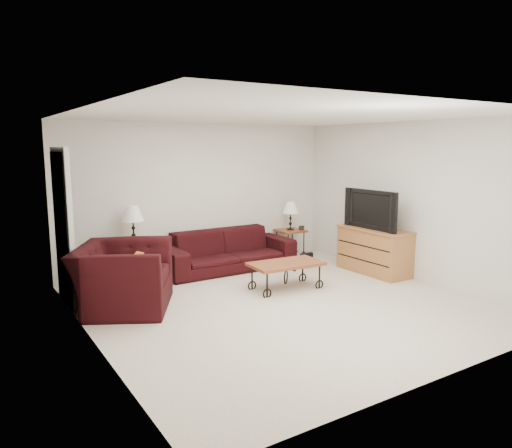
{
  "coord_description": "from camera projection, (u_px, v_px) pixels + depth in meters",
  "views": [
    {
      "loc": [
        -3.66,
        -5.1,
        2.12
      ],
      "look_at": [
        0.0,
        0.7,
        1.0
      ],
      "focal_mm": 33.81,
      "sensor_mm": 36.0,
      "label": 1
    }
  ],
  "objects": [
    {
      "name": "television",
      "position": [
        375.0,
        209.0,
        7.95
      ],
      "size": [
        0.15,
        1.13,
        0.65
      ],
      "primitive_type": "imported",
      "rotation": [
        0.0,
        0.0,
        -1.57
      ],
      "color": "black",
      "rests_on": "tv_stand"
    },
    {
      "name": "wall_right",
      "position": [
        413.0,
        201.0,
        7.64
      ],
      "size": [
        0.02,
        5.0,
        2.5
      ],
      "primitive_type": "cube",
      "color": "silver",
      "rests_on": "ground"
    },
    {
      "name": "side_table_left",
      "position": [
        135.0,
        262.0,
        7.62
      ],
      "size": [
        0.57,
        0.57,
        0.6
      ],
      "primitive_type": "cube",
      "rotation": [
        0.0,
        0.0,
        -0.04
      ],
      "color": "brown",
      "rests_on": "ground"
    },
    {
      "name": "wall_left",
      "position": [
        89.0,
        230.0,
        5.01
      ],
      "size": [
        0.02,
        5.0,
        2.5
      ],
      "primitive_type": "cube",
      "color": "silver",
      "rests_on": "ground"
    },
    {
      "name": "wall_back",
      "position": [
        201.0,
        196.0,
        8.41
      ],
      "size": [
        5.0,
        0.02,
        2.5
      ],
      "primitive_type": "cube",
      "color": "silver",
      "rests_on": "ground"
    },
    {
      "name": "tv_stand",
      "position": [
        374.0,
        251.0,
        8.08
      ],
      "size": [
        0.53,
        1.26,
        0.76
      ],
      "primitive_type": "cube",
      "color": "#B36C42",
      "rests_on": "ground"
    },
    {
      "name": "ground",
      "position": [
        284.0,
        304.0,
        6.53
      ],
      "size": [
        5.0,
        5.0,
        0.0
      ],
      "primitive_type": "plane",
      "color": "silver",
      "rests_on": "ground"
    },
    {
      "name": "backpack",
      "position": [
        302.0,
        254.0,
        8.46
      ],
      "size": [
        0.39,
        0.31,
        0.49
      ],
      "primitive_type": "ellipsoid",
      "rotation": [
        0.0,
        0.0,
        -0.06
      ],
      "color": "black",
      "rests_on": "ground"
    },
    {
      "name": "coffee_table",
      "position": [
        286.0,
        276.0,
        7.18
      ],
      "size": [
        1.11,
        0.65,
        0.41
      ],
      "primitive_type": "cube",
      "rotation": [
        0.0,
        0.0,
        -0.06
      ],
      "color": "brown",
      "rests_on": "ground"
    },
    {
      "name": "ceiling",
      "position": [
        285.0,
        115.0,
        6.13
      ],
      "size": [
        5.0,
        5.0,
        0.0
      ],
      "primitive_type": "plane",
      "color": "white",
      "rests_on": "wall_back"
    },
    {
      "name": "armchair",
      "position": [
        123.0,
        277.0,
        6.29
      ],
      "size": [
        1.62,
        1.69,
        0.85
      ],
      "primitive_type": "imported",
      "rotation": [
        0.0,
        0.0,
        1.07
      ],
      "color": "black",
      "rests_on": "ground"
    },
    {
      "name": "side_table_right",
      "position": [
        290.0,
        243.0,
        9.23
      ],
      "size": [
        0.52,
        0.52,
        0.53
      ],
      "primitive_type": "cube",
      "rotation": [
        0.0,
        0.0,
        -0.07
      ],
      "color": "brown",
      "rests_on": "ground"
    },
    {
      "name": "doorway",
      "position": [
        62.0,
        229.0,
        6.44
      ],
      "size": [
        0.08,
        0.94,
        2.04
      ],
      "primitive_type": "cube",
      "color": "black",
      "rests_on": "ground"
    },
    {
      "name": "wall_front",
      "position": [
        450.0,
        245.0,
        4.24
      ],
      "size": [
        5.0,
        0.02,
        2.5
      ],
      "primitive_type": "cube",
      "color": "silver",
      "rests_on": "ground"
    },
    {
      "name": "photo_frame_right",
      "position": [
        301.0,
        228.0,
        9.13
      ],
      "size": [
        0.11,
        0.04,
        0.09
      ],
      "primitive_type": "cube",
      "rotation": [
        0.0,
        0.0,
        -0.27
      ],
      "color": "black",
      "rests_on": "side_table_right"
    },
    {
      "name": "throw_pillow",
      "position": [
        135.0,
        269.0,
        6.31
      ],
      "size": [
        0.27,
        0.38,
        0.38
      ],
      "primitive_type": "cube",
      "rotation": [
        0.0,
        0.0,
        1.07
      ],
      "color": "#C06018",
      "rests_on": "armchair"
    },
    {
      "name": "sofa",
      "position": [
        227.0,
        250.0,
        8.29
      ],
      "size": [
        2.32,
        0.91,
        0.68
      ],
      "primitive_type": "imported",
      "color": "black",
      "rests_on": "ground"
    },
    {
      "name": "lamp_left",
      "position": [
        133.0,
        225.0,
        7.52
      ],
      "size": [
        0.35,
        0.35,
        0.6
      ],
      "primitive_type": null,
      "rotation": [
        0.0,
        0.0,
        -0.04
      ],
      "color": "black",
      "rests_on": "side_table_left"
    },
    {
      "name": "photo_frame_left",
      "position": [
        127.0,
        243.0,
        7.36
      ],
      "size": [
        0.12,
        0.03,
        0.1
      ],
      "primitive_type": "cube",
      "rotation": [
        0.0,
        0.0,
        0.14
      ],
      "color": "black",
      "rests_on": "side_table_left"
    },
    {
      "name": "lamp_right",
      "position": [
        291.0,
        216.0,
        9.14
      ],
      "size": [
        0.32,
        0.32,
        0.53
      ],
      "primitive_type": null,
      "rotation": [
        0.0,
        0.0,
        -0.07
      ],
      "color": "black",
      "rests_on": "side_table_right"
    }
  ]
}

